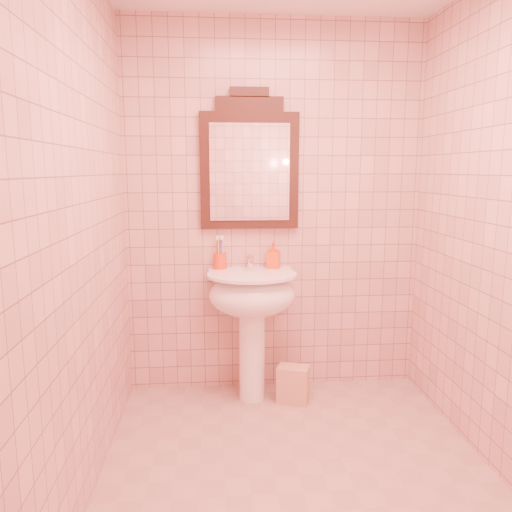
{
  "coord_description": "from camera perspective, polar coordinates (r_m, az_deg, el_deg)",
  "views": [
    {
      "loc": [
        -0.4,
        -2.27,
        1.52
      ],
      "look_at": [
        -0.17,
        0.55,
        1.03
      ],
      "focal_mm": 35.0,
      "sensor_mm": 36.0,
      "label": 1
    }
  ],
  "objects": [
    {
      "name": "floor",
      "position": [
        2.76,
        4.91,
        -23.67
      ],
      "size": [
        2.2,
        2.2,
        0.0
      ],
      "primitive_type": "plane",
      "color": "tan",
      "rests_on": "ground"
    },
    {
      "name": "back_wall",
      "position": [
        3.4,
        2.12,
        5.23
      ],
      "size": [
        2.0,
        0.02,
        2.5
      ],
      "primitive_type": "cube",
      "color": "#DEA59A",
      "rests_on": "floor"
    },
    {
      "name": "pedestal_sink",
      "position": [
        3.26,
        -0.47,
        -5.46
      ],
      "size": [
        0.58,
        0.58,
        0.86
      ],
      "color": "white",
      "rests_on": "floor"
    },
    {
      "name": "faucet",
      "position": [
        3.34,
        -0.65,
        -0.56
      ],
      "size": [
        0.04,
        0.16,
        0.11
      ],
      "color": "white",
      "rests_on": "pedestal_sink"
    },
    {
      "name": "mirror",
      "position": [
        3.35,
        -0.75,
        10.43
      ],
      "size": [
        0.65,
        0.06,
        0.91
      ],
      "color": "black",
      "rests_on": "back_wall"
    },
    {
      "name": "toothbrush_cup",
      "position": [
        3.36,
        -4.13,
        -0.52
      ],
      "size": [
        0.09,
        0.09,
        0.2
      ],
      "rotation": [
        0.0,
        0.0,
        -0.41
      ],
      "color": "red",
      "rests_on": "pedestal_sink"
    },
    {
      "name": "soap_dispenser",
      "position": [
        3.36,
        2.01,
        0.08
      ],
      "size": [
        0.1,
        0.1,
        0.18
      ],
      "primitive_type": "imported",
      "rotation": [
        0.0,
        0.0,
        -0.31
      ],
      "color": "#DB4912",
      "rests_on": "pedestal_sink"
    },
    {
      "name": "towel",
      "position": [
        3.41,
        4.25,
        -14.41
      ],
      "size": [
        0.23,
        0.19,
        0.25
      ],
      "primitive_type": "cube",
      "rotation": [
        0.0,
        0.0,
        -0.33
      ],
      "color": "#DCA481",
      "rests_on": "floor"
    }
  ]
}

